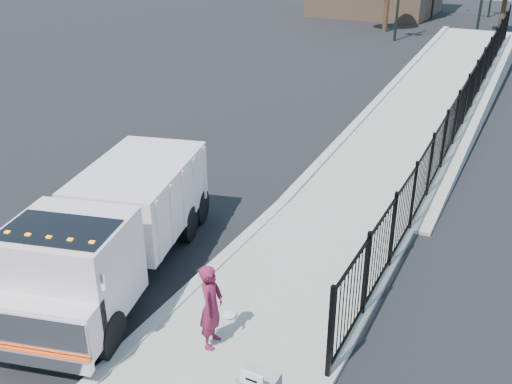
% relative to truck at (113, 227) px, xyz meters
% --- Properties ---
extents(ground, '(120.00, 120.00, 0.00)m').
position_rel_truck_xyz_m(ground, '(1.75, 1.14, -1.31)').
color(ground, black).
rests_on(ground, ground).
extents(sidewalk, '(3.55, 12.00, 0.12)m').
position_rel_truck_xyz_m(sidewalk, '(3.67, -0.86, -1.25)').
color(sidewalk, '#9E998E').
rests_on(sidewalk, ground).
extents(curb, '(0.30, 12.00, 0.16)m').
position_rel_truck_xyz_m(curb, '(1.75, -0.86, -1.23)').
color(curb, '#ADAAA3').
rests_on(curb, ground).
extents(ramp, '(3.95, 24.06, 3.19)m').
position_rel_truck_xyz_m(ramp, '(3.87, 17.14, -1.31)').
color(ramp, '#9E998E').
rests_on(ramp, ground).
extents(iron_fence, '(0.10, 28.00, 1.80)m').
position_rel_truck_xyz_m(iron_fence, '(5.30, 13.14, -0.41)').
color(iron_fence, black).
rests_on(iron_fence, ground).
extents(truck, '(3.80, 7.14, 2.33)m').
position_rel_truck_xyz_m(truck, '(0.00, 0.00, 0.00)').
color(truck, black).
rests_on(truck, ground).
extents(worker, '(0.51, 0.68, 1.68)m').
position_rel_truck_xyz_m(worker, '(3.09, -1.05, -0.36)').
color(worker, maroon).
rests_on(worker, sidewalk).
extents(arrow_sign, '(0.35, 0.04, 0.22)m').
position_rel_truck_xyz_m(arrow_sign, '(4.85, -2.84, 0.17)').
color(arrow_sign, white).
rests_on(arrow_sign, utility_cabinet).
extents(debris, '(0.31, 0.31, 0.08)m').
position_rel_truck_xyz_m(debris, '(2.95, -0.19, -1.15)').
color(debris, silver).
rests_on(debris, sidewalk).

